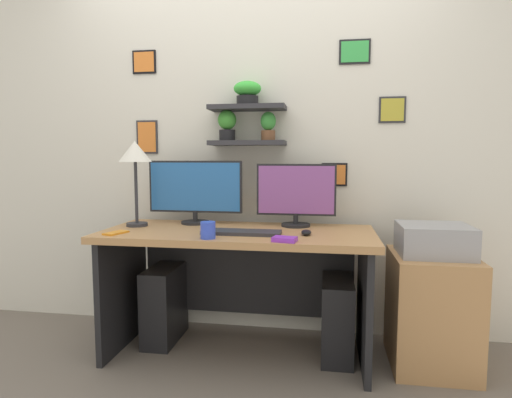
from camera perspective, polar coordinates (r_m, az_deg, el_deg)
name	(u,v)px	position (r m, az deg, el deg)	size (l,w,h in m)	color
ground_plane	(238,353)	(2.74, -2.37, -19.84)	(8.00, 8.00, 0.00)	#70665B
back_wall_assembly	(251,131)	(2.91, -0.71, 9.07)	(4.40, 0.24, 2.70)	silver
desk	(240,264)	(2.61, -2.18, -8.60)	(1.58, 0.68, 0.75)	tan
monitor_left	(195,190)	(2.78, -8.10, 1.20)	(0.61, 0.18, 0.41)	black
monitor_right	(296,194)	(2.66, 5.36, 0.69)	(0.49, 0.18, 0.39)	black
keyboard	(241,232)	(2.40, -1.95, -4.46)	(0.44, 0.14, 0.02)	#2D2D33
computer_mouse	(306,232)	(2.38, 6.71, -4.45)	(0.06, 0.09, 0.03)	black
desk_lamp	(135,157)	(2.74, -15.81, 5.40)	(0.20, 0.20, 0.53)	#2D2D33
cell_phone	(116,233)	(2.53, -18.18, -4.30)	(0.07, 0.14, 0.01)	orange
coffee_mug	(208,230)	(2.28, -6.42, -4.15)	(0.08, 0.08, 0.09)	blue
scissors_tray	(285,239)	(2.19, 3.84, -5.37)	(0.12, 0.08, 0.02)	purple
drawer_cabinet	(431,310)	(2.68, 22.30, -13.57)	(0.44, 0.50, 0.64)	tan
printer	(434,240)	(2.58, 22.64, -5.05)	(0.38, 0.34, 0.17)	#9E9EA3
computer_tower_left	(165,304)	(2.89, -12.08, -13.49)	(0.18, 0.40, 0.48)	black
computer_tower_right	(337,318)	(2.66, 10.76, -15.32)	(0.18, 0.40, 0.46)	black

